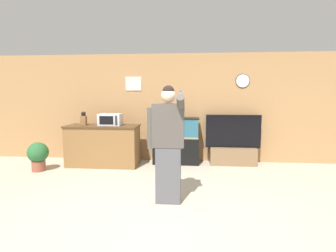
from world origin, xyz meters
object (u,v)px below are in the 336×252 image
at_px(aquarium_on_stand, 176,141).
at_px(knife_block, 84,120).
at_px(tv_on_stand, 233,150).
at_px(counter_island, 103,145).
at_px(microwave, 110,119).
at_px(person_standing, 168,143).
at_px(potted_plant, 38,155).

bearing_deg(aquarium_on_stand, knife_block, -171.98).
bearing_deg(tv_on_stand, aquarium_on_stand, -178.32).
height_order(counter_island, microwave, microwave).
relative_size(knife_block, person_standing, 0.18).
height_order(knife_block, aquarium_on_stand, knife_block).
relative_size(counter_island, potted_plant, 2.66).
relative_size(microwave, person_standing, 0.29).
height_order(knife_block, potted_plant, knife_block).
bearing_deg(microwave, knife_block, -178.39).
distance_m(counter_island, tv_on_stand, 3.01).
height_order(microwave, knife_block, knife_block).
relative_size(tv_on_stand, person_standing, 0.72).
bearing_deg(potted_plant, counter_island, 24.12).
bearing_deg(potted_plant, person_standing, -25.50).
height_order(counter_island, aquarium_on_stand, aquarium_on_stand).
distance_m(microwave, potted_plant, 1.69).
distance_m(aquarium_on_stand, person_standing, 2.28).
relative_size(aquarium_on_stand, tv_on_stand, 0.86).
xyz_separation_m(counter_island, person_standing, (1.67, -1.94, 0.45)).
distance_m(tv_on_stand, person_standing, 2.71).
xyz_separation_m(person_standing, potted_plant, (-2.90, 1.39, -0.57)).
bearing_deg(person_standing, counter_island, 130.63).
bearing_deg(microwave, aquarium_on_stand, 10.69).
height_order(tv_on_stand, potted_plant, tv_on_stand).
xyz_separation_m(tv_on_stand, person_standing, (-1.32, -2.29, 0.58)).
bearing_deg(knife_block, counter_island, -2.02).
xyz_separation_m(knife_block, tv_on_stand, (3.43, 0.34, -0.70)).
relative_size(person_standing, potted_plant, 2.86).
xyz_separation_m(microwave, aquarium_on_stand, (1.48, 0.28, -0.52)).
bearing_deg(person_standing, potted_plant, 154.50).
relative_size(counter_island, microwave, 3.25).
distance_m(knife_block, aquarium_on_stand, 2.18).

